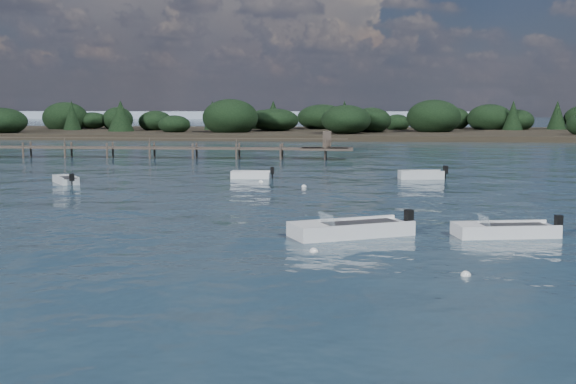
# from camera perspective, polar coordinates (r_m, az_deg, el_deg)

# --- Properties ---
(ground) EXTENTS (400.00, 400.00, 0.00)m
(ground) POSITION_cam_1_polar(r_m,az_deg,el_deg) (81.72, 0.62, 3.27)
(ground) COLOR #172936
(ground) RESTS_ON ground
(dinghy_mid_white_b) EXTENTS (4.53, 2.30, 1.10)m
(dinghy_mid_white_b) POSITION_cam_1_polar(r_m,az_deg,el_deg) (30.64, 16.75, -3.09)
(dinghy_mid_white_b) COLOR silver
(dinghy_mid_white_b) RESTS_ON ground
(tender_far_grey_b) EXTENTS (3.55, 1.69, 1.19)m
(tender_far_grey_b) POSITION_cam_1_polar(r_m,az_deg,el_deg) (52.32, 10.46, 1.21)
(tender_far_grey_b) COLOR #B4BABC
(tender_far_grey_b) RESTS_ON ground
(dinghy_mid_white_a) EXTENTS (5.25, 3.86, 1.25)m
(dinghy_mid_white_a) POSITION_cam_1_polar(r_m,az_deg,el_deg) (29.54, 4.95, -3.15)
(dinghy_mid_white_a) COLOR silver
(dinghy_mid_white_a) RESTS_ON ground
(tender_far_white) EXTENTS (3.10, 1.21, 1.06)m
(tender_far_white) POSITION_cam_1_polar(r_m,az_deg,el_deg) (51.84, -2.97, 1.25)
(tender_far_white) COLOR silver
(tender_far_white) RESTS_ON ground
(tender_far_grey) EXTENTS (2.54, 2.88, 0.99)m
(tender_far_grey) POSITION_cam_1_polar(r_m,az_deg,el_deg) (50.88, -17.15, 0.82)
(tender_far_grey) COLOR #B4BABC
(tender_far_grey) RESTS_ON ground
(buoy_b) EXTENTS (0.32, 0.32, 0.32)m
(buoy_b) POSITION_cam_1_polar(r_m,az_deg,el_deg) (23.40, 13.86, -6.45)
(buoy_b) COLOR silver
(buoy_b) RESTS_ON ground
(buoy_e) EXTENTS (0.32, 0.32, 0.32)m
(buoy_e) POSITION_cam_1_polar(r_m,az_deg,el_deg) (49.15, -2.15, 0.76)
(buoy_e) COLOR silver
(buoy_e) RESTS_ON ground
(buoy_extra_a) EXTENTS (0.32, 0.32, 0.32)m
(buoy_extra_a) POSITION_cam_1_polar(r_m,az_deg,el_deg) (46.50, 1.27, 0.40)
(buoy_extra_a) COLOR silver
(buoy_extra_a) RESTS_ON ground
(buoy_extra_b) EXTENTS (0.32, 0.32, 0.32)m
(buoy_extra_b) POSITION_cam_1_polar(r_m,az_deg,el_deg) (26.29, 2.05, -4.76)
(buoy_extra_b) COLOR silver
(buoy_extra_b) RESTS_ON ground
(jetty) EXTENTS (64.50, 3.20, 3.40)m
(jetty) POSITION_cam_1_polar(r_m,az_deg,el_deg) (75.02, -16.99, 3.38)
(jetty) COLOR #463C33
(jetty) RESTS_ON ground
(far_headland) EXTENTS (190.00, 40.00, 5.80)m
(far_headland) POSITION_cam_1_polar(r_m,az_deg,el_deg) (122.67, 13.99, 5.24)
(far_headland) COLOR black
(far_headland) RESTS_ON ground
(distant_haze) EXTENTS (280.00, 20.00, 2.40)m
(distant_haze) POSITION_cam_1_polar(r_m,az_deg,el_deg) (269.30, -15.75, 5.64)
(distant_haze) COLOR #8A98AB
(distant_haze) RESTS_ON ground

